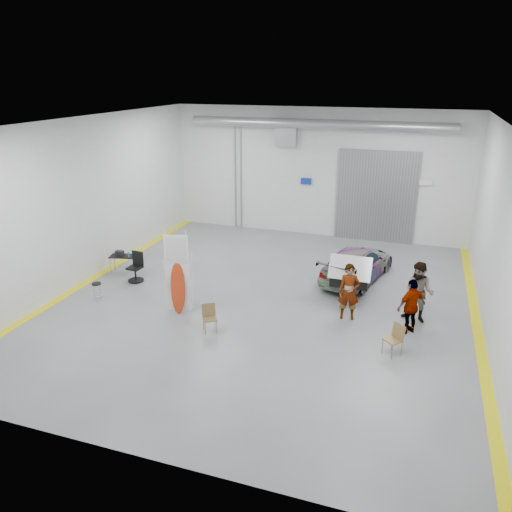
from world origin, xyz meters
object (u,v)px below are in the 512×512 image
(person_b, at_px, (419,292))
(shop_stool, at_px, (97,292))
(surfboard_display, at_px, (176,280))
(person_c, at_px, (411,306))
(folding_chair_near, at_px, (210,324))
(sedan_car, at_px, (357,264))
(work_table, at_px, (123,255))
(folding_chair_far, at_px, (392,345))
(office_chair, at_px, (136,269))
(person_a, at_px, (349,292))

(person_b, distance_m, shop_stool, 10.71)
(surfboard_display, relative_size, shop_stool, 4.36)
(person_c, distance_m, folding_chair_near, 6.08)
(sedan_car, relative_size, work_table, 3.58)
(folding_chair_near, height_order, work_table, work_table)
(folding_chair_far, bearing_deg, folding_chair_near, -134.11)
(shop_stool, bearing_deg, folding_chair_near, -9.74)
(surfboard_display, bearing_deg, person_c, -6.84)
(surfboard_display, bearing_deg, sedan_car, 27.64)
(work_table, relative_size, office_chair, 1.07)
(sedan_car, bearing_deg, work_table, 27.76)
(person_c, height_order, work_table, person_c)
(sedan_car, xyz_separation_m, person_a, (0.20, -3.40, 0.31))
(person_b, xyz_separation_m, surfboard_display, (-7.46, -1.92, 0.17))
(folding_chair_far, bearing_deg, shop_stool, -140.70)
(person_c, height_order, surfboard_display, surfboard_display)
(surfboard_display, height_order, office_chair, surfboard_display)
(person_b, xyz_separation_m, shop_stool, (-10.50, -1.97, -0.66))
(person_a, xyz_separation_m, surfboard_display, (-5.36, -1.39, 0.23))
(folding_chair_near, relative_size, folding_chair_far, 0.96)
(work_table, distance_m, office_chair, 1.17)
(sedan_car, relative_size, person_c, 2.45)
(person_c, relative_size, surfboard_display, 0.61)
(person_a, bearing_deg, surfboard_display, -174.92)
(surfboard_display, distance_m, folding_chair_far, 6.96)
(person_b, bearing_deg, folding_chair_near, -138.71)
(person_a, bearing_deg, sedan_car, 83.97)
(sedan_car, distance_m, person_a, 3.42)
(person_c, distance_m, work_table, 11.05)
(surfboard_display, bearing_deg, work_table, 129.91)
(person_b, height_order, shop_stool, person_b)
(person_b, distance_m, work_table, 11.15)
(work_table, bearing_deg, person_a, -7.38)
(folding_chair_near, relative_size, shop_stool, 1.32)
(folding_chair_near, xyz_separation_m, office_chair, (-4.25, 2.76, 0.22))
(person_c, bearing_deg, surfboard_display, -34.84)
(office_chair, bearing_deg, sedan_car, 24.09)
(person_b, distance_m, person_c, 0.88)
(person_c, xyz_separation_m, work_table, (-10.95, 1.49, -0.18))
(person_a, height_order, person_b, person_b)
(shop_stool, height_order, work_table, work_table)
(person_a, relative_size, person_c, 1.07)
(folding_chair_far, height_order, work_table, folding_chair_far)
(office_chair, bearing_deg, shop_stool, -95.60)
(folding_chair_far, relative_size, shop_stool, 1.38)
(sedan_car, height_order, folding_chair_near, sedan_car)
(person_b, bearing_deg, person_a, -149.52)
(person_a, xyz_separation_m, folding_chair_far, (1.52, -1.81, -0.64))
(folding_chair_near, bearing_deg, shop_stool, 137.48)
(person_c, xyz_separation_m, surfboard_display, (-7.28, -1.07, 0.28))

